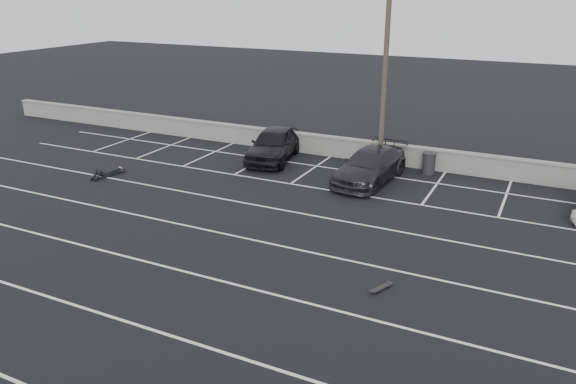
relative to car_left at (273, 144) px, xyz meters
The scene contains 9 objects.
ground 12.82m from the car_left, 69.73° to the right, with size 120.00×120.00×0.00m, color black.
seawall 4.87m from the car_left, 24.29° to the left, with size 50.00×0.45×1.06m.
stall_lines 8.79m from the car_left, 60.20° to the right, with size 36.00×20.05×0.01m.
car_left is the anchor object (origin of this frame).
car_right 5.63m from the car_left, 10.67° to the right, with size 2.08×5.11×1.48m, color #232227.
utility_pole 6.62m from the car_left, 12.73° to the left, with size 1.21×0.24×9.08m.
trash_bin 7.82m from the car_left, ahead, with size 0.85×0.85×1.05m.
person 8.04m from the car_left, 136.86° to the right, with size 1.08×2.42×0.47m, color black, non-canonical shape.
skateboard 13.73m from the car_left, 49.05° to the right, with size 0.47×0.74×0.09m.
Camera 1 is at (8.52, -12.69, 8.47)m, focal length 35.00 mm.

